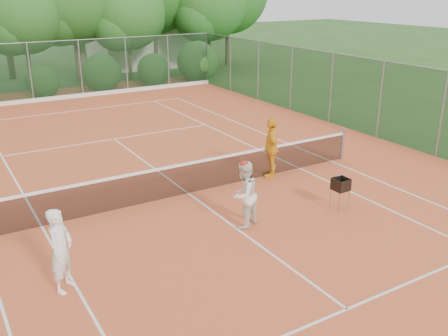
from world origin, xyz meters
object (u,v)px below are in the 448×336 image
at_px(ball_hopper, 341,185).
at_px(player_yellow, 271,148).
at_px(player_white, 61,250).
at_px(player_center_grp, 244,194).

bearing_deg(ball_hopper, player_yellow, 93.12).
xyz_separation_m(player_white, player_center_grp, (4.53, 0.49, -0.01)).
relative_size(player_yellow, ball_hopper, 2.15).
height_order(player_yellow, ball_hopper, player_yellow).
distance_m(player_center_grp, ball_hopper, 2.80).
bearing_deg(player_yellow, ball_hopper, 30.17).
height_order(player_white, ball_hopper, player_white).
bearing_deg(player_center_grp, ball_hopper, -9.81).
xyz_separation_m(player_white, ball_hopper, (7.28, 0.02, -0.17)).
bearing_deg(player_yellow, player_center_grp, -18.94).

